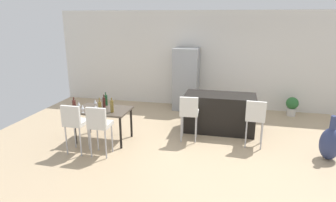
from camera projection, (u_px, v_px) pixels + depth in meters
The scene contains 19 objects.
ground_plane at pixel (203, 141), 6.67m from camera, with size 10.00×10.00×0.00m, color tan.
back_wall at pixel (216, 60), 8.88m from camera, with size 10.00×0.12×2.90m, color silver.
kitchen_island at pixel (219, 113), 7.17m from camera, with size 1.68×0.79×0.92m, color black.
bar_chair_left at pixel (189, 111), 6.51m from camera, with size 0.43×0.43×1.05m.
bar_chair_middle at pixel (255, 116), 6.20m from camera, with size 0.42×0.42×1.05m.
dining_table at pixel (103, 112), 6.55m from camera, with size 1.19×0.77×0.74m.
dining_chair_near at pixel (74, 121), 5.90m from camera, with size 0.41×0.41×1.05m.
dining_chair_far at pixel (99, 123), 5.78m from camera, with size 0.41×0.41×1.05m.
wine_bottle_end at pixel (100, 107), 6.26m from camera, with size 0.07×0.07×0.33m.
wine_bottle_corner at pixel (112, 106), 6.28m from camera, with size 0.07×0.07×0.32m.
wine_bottle_inner at pixel (104, 102), 6.61m from camera, with size 0.06×0.06×0.30m.
wine_bottle_left at pixel (106, 100), 6.78m from camera, with size 0.07×0.07×0.31m.
wine_bottle_right at pixel (74, 106), 6.34m from camera, with size 0.08×0.08×0.32m.
wine_glass_middle at pixel (79, 104), 6.49m from camera, with size 0.07×0.07×0.17m.
wine_glass_far at pixel (95, 102), 6.66m from camera, with size 0.07×0.07×0.17m.
wine_glass_near at pixel (83, 107), 6.26m from camera, with size 0.07×0.07×0.17m.
refrigerator at pixel (186, 79), 8.80m from camera, with size 0.72×0.68×1.84m, color #939699.
floor_vase at pixel (330, 143), 5.74m from camera, with size 0.39×0.39×0.90m.
potted_plant at pixel (292, 105), 8.29m from camera, with size 0.34×0.34×0.54m.
Camera 1 is at (0.62, -6.18, 2.72)m, focal length 31.47 mm.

